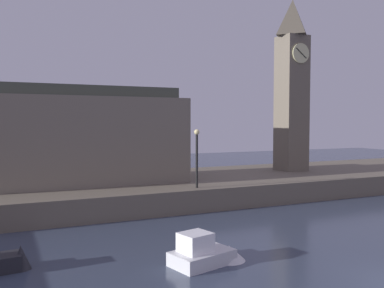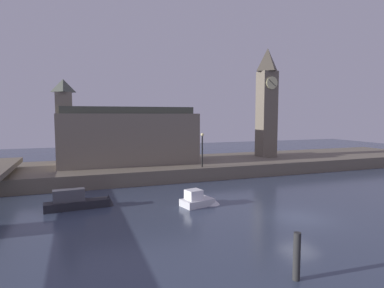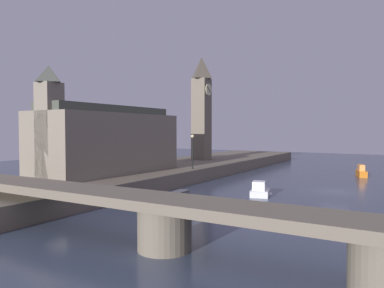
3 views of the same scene
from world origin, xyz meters
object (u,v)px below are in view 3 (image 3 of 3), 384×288
clock_tower (201,107)px  parliament_hall (107,140)px  boat_ferry_white (261,191)px  streetlamp (192,148)px  boat_barge_dark (184,205)px  boat_patrol_orange (362,172)px

clock_tower → parliament_hall: size_ratio=0.93×
parliament_hall → boat_ferry_white: (3.75, -15.12, -4.40)m
parliament_hall → streetlamp: (7.71, -5.58, -0.94)m
parliament_hall → streetlamp: 9.56m
parliament_hall → streetlamp: size_ratio=4.21×
boat_ferry_white → streetlamp: bearing=67.5°
clock_tower → boat_ferry_white: bearing=-136.5°
clock_tower → boat_barge_dark: bearing=-153.3°
clock_tower → streetlamp: 14.19m
parliament_hall → boat_patrol_orange: (22.98, -21.38, -4.27)m
streetlamp → boat_patrol_orange: size_ratio=1.07×
streetlamp → boat_patrol_orange: streetlamp is taller
streetlamp → boat_ferry_white: (-3.96, -9.54, -3.47)m
parliament_hall → streetlamp: parliament_hall is taller
boat_barge_dark → boat_patrol_orange: size_ratio=1.50×
clock_tower → parliament_hall: bearing=179.8°
streetlamp → boat_ferry_white: streetlamp is taller
boat_barge_dark → boat_ferry_white: 9.53m
clock_tower → streetlamp: size_ratio=3.91×
clock_tower → boat_barge_dark: 29.39m
streetlamp → boat_patrol_orange: 22.23m
boat_barge_dark → boat_patrol_orange: bearing=-17.1°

